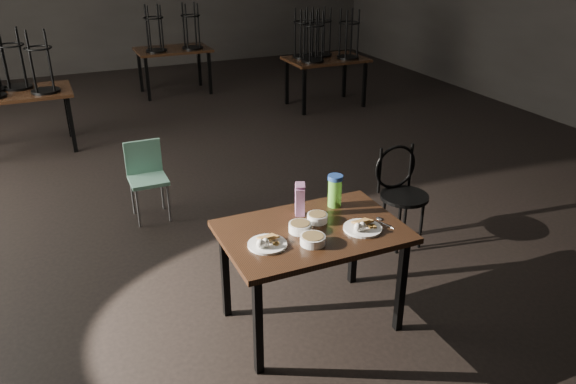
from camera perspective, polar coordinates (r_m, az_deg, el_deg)
name	(u,v)px	position (r m, az deg, el deg)	size (l,w,h in m)	color
main_table	(312,239)	(3.75, 2.49, -4.84)	(1.20, 0.80, 0.75)	black
plate_left	(267,243)	(3.52, -2.14, -5.15)	(0.25, 0.25, 0.08)	white
plate_right	(363,226)	(3.73, 7.60, -3.49)	(0.26, 0.26, 0.08)	white
bowl_near	(300,227)	(3.67, 1.23, -3.57)	(0.15, 0.15, 0.06)	white
bowl_far	(317,218)	(3.80, 3.00, -2.61)	(0.14, 0.14, 0.05)	white
bowl_big	(313,240)	(3.53, 2.53, -4.85)	(0.16, 0.16, 0.06)	white
juice_carton	(300,200)	(3.84, 1.22, -0.79)	(0.08, 0.08, 0.25)	#891872
water_bottle	(335,190)	(3.98, 4.79, 0.16)	(0.11, 0.11, 0.24)	#69CC3C
spoon	(380,220)	(3.87, 9.36, -2.79)	(0.05, 0.18, 0.01)	silver
bentwood_chair	(401,188)	(4.94, 11.37, 0.41)	(0.41, 0.41, 0.87)	black
school_chair	(146,173)	(5.50, -14.18, 1.89)	(0.34, 0.34, 0.74)	#70AF94
bg_table_left	(16,88)	(7.68, -25.94, 9.49)	(1.20, 0.80, 1.48)	black
bg_table_right	(324,55)	(8.88, 3.70, 13.73)	(1.20, 0.80, 1.48)	black
bg_table_far	(173,49)	(9.78, -11.60, 14.06)	(1.20, 0.80, 1.48)	black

